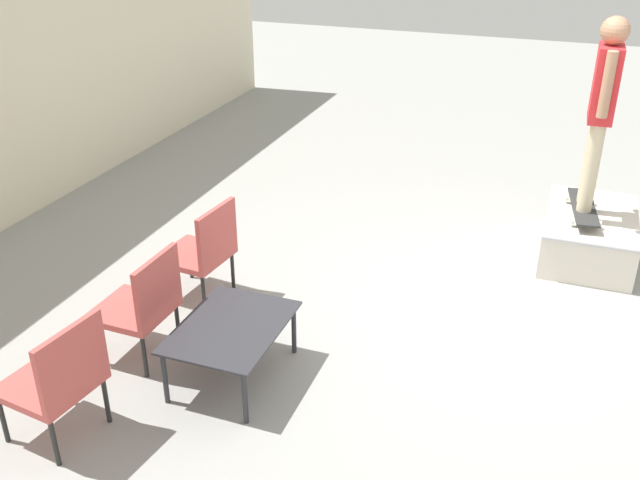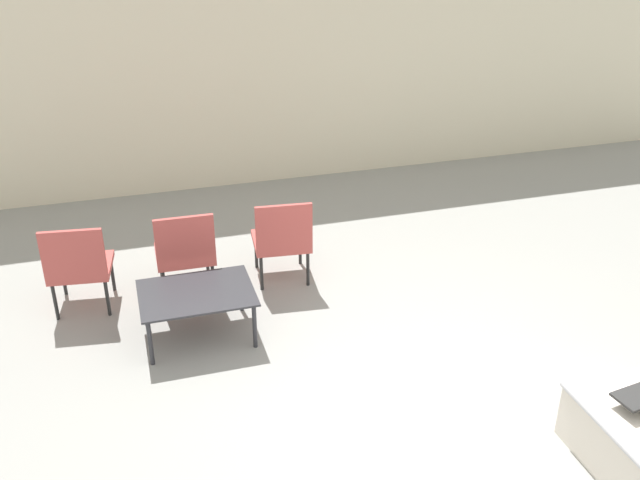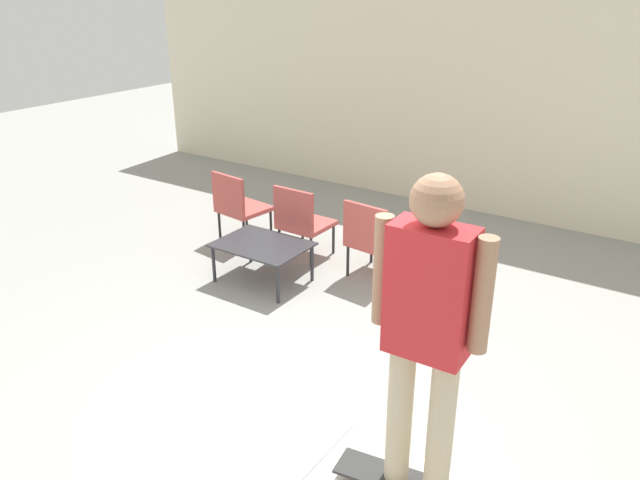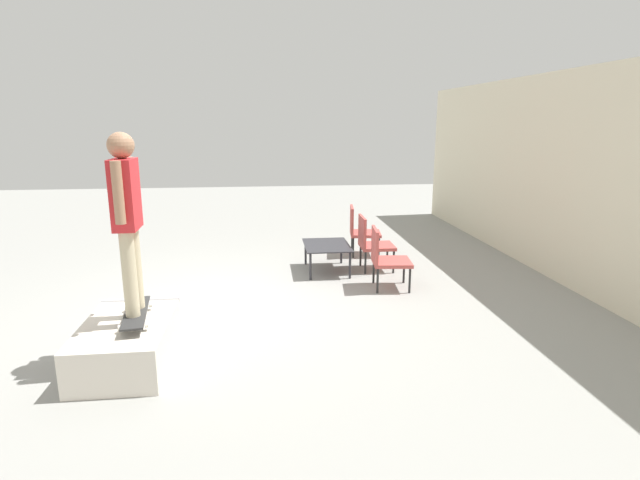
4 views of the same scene
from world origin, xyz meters
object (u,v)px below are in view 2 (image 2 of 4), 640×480
coffee_table (197,296)px  patio_chair_right (282,237)px  patio_chair_left (79,264)px  patio_chair_center (185,250)px

coffee_table → patio_chair_right: patio_chair_right is taller
coffee_table → patio_chair_left: bearing=142.6°
patio_chair_right → patio_chair_center: bearing=5.6°
coffee_table → patio_chair_center: size_ratio=1.09×
coffee_table → patio_chair_left: patio_chair_left is taller
patio_chair_right → patio_chair_left: bearing=5.6°
patio_chair_left → patio_chair_right: bearing=-172.6°
patio_chair_left → patio_chair_right: (1.82, -0.00, 0.00)m
patio_chair_center → patio_chair_left: bearing=1.2°
patio_chair_center → coffee_table: bearing=91.4°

